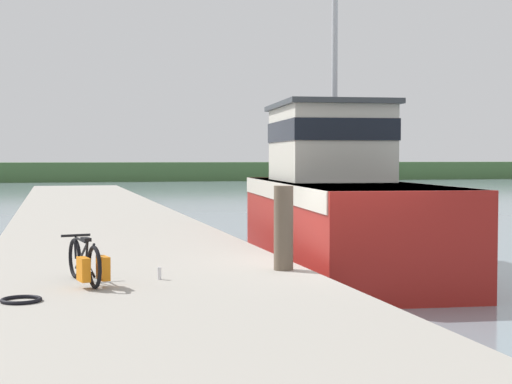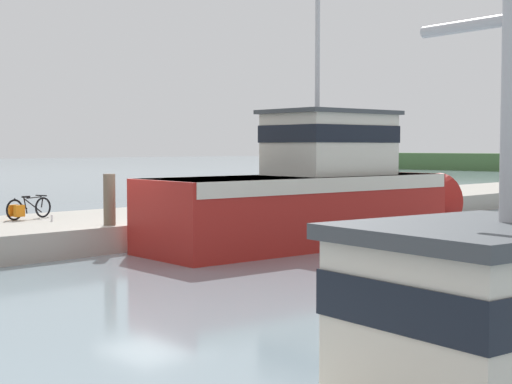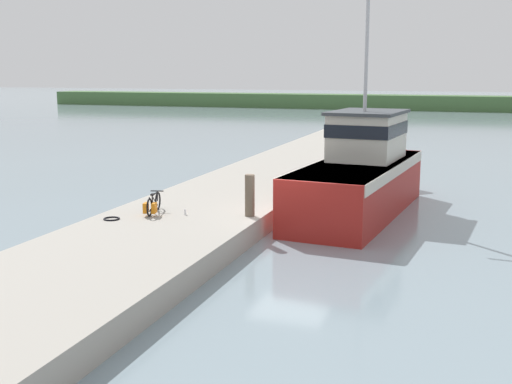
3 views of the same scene
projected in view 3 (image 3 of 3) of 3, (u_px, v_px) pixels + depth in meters
The scene contains 7 objects.
ground_plane at pixel (292, 237), 21.09m from camera, with size 320.00×320.00×0.00m, color gray.
dock_pier at pixel (194, 219), 22.12m from camera, with size 5.27×80.00×0.72m, color #A39E93.
fishing_boat_main at pixel (362, 173), 24.71m from camera, with size 3.92×11.37×9.62m.
bicycle_touring at pixel (152, 205), 21.18m from camera, with size 0.66×1.65×0.68m.
mooring_post at pixel (250, 195), 20.80m from camera, with size 0.32×0.32×1.37m, color brown.
hose_coil at pixel (112, 219), 20.46m from camera, with size 0.52×0.52×0.05m, color black.
water_bottle_on_curb at pixel (185, 212), 21.11m from camera, with size 0.06×0.06×0.18m, color silver.
Camera 3 is at (5.46, -19.74, 5.38)m, focal length 45.00 mm.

